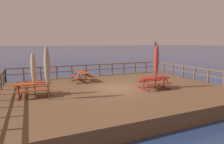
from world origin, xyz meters
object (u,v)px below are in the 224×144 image
(picnic_table_back_right, at_px, (154,80))
(patio_umbrella_short_front, at_px, (156,60))
(patio_umbrella_tall_mid_right, at_px, (34,68))
(patio_umbrella_tall_mid_left, at_px, (47,66))
(picnic_table_mid_centre, at_px, (82,75))
(picnic_table_back_left, at_px, (33,87))
(lamp_post_hooked, at_px, (155,52))

(picnic_table_back_right, xyz_separation_m, patio_umbrella_short_front, (0.07, -0.05, 1.37))
(picnic_table_back_right, distance_m, patio_umbrella_tall_mid_right, 7.60)
(picnic_table_back_right, relative_size, patio_umbrella_tall_mid_left, 0.70)
(picnic_table_mid_centre, relative_size, patio_umbrella_tall_mid_left, 0.65)
(patio_umbrella_tall_mid_right, height_order, patio_umbrella_short_front, patio_umbrella_short_front)
(picnic_table_mid_centre, distance_m, patio_umbrella_tall_mid_right, 4.76)
(picnic_table_mid_centre, xyz_separation_m, patio_umbrella_short_front, (3.87, -4.35, 1.37))
(picnic_table_back_left, relative_size, lamp_post_hooked, 0.62)
(picnic_table_back_right, bearing_deg, patio_umbrella_tall_mid_left, 178.39)
(patio_umbrella_tall_mid_left, height_order, lamp_post_hooked, lamp_post_hooked)
(picnic_table_back_right, height_order, patio_umbrella_tall_mid_left, patio_umbrella_tall_mid_left)
(patio_umbrella_tall_mid_right, relative_size, lamp_post_hooked, 0.79)
(picnic_table_back_right, bearing_deg, picnic_table_back_left, 170.15)
(picnic_table_back_left, height_order, picnic_table_back_right, same)
(picnic_table_mid_centre, bearing_deg, patio_umbrella_tall_mid_right, -140.84)
(patio_umbrella_tall_mid_left, distance_m, lamp_post_hooked, 12.28)
(patio_umbrella_tall_mid_right, distance_m, patio_umbrella_tall_mid_left, 1.36)
(patio_umbrella_short_front, bearing_deg, picnic_table_back_left, 169.86)
(picnic_table_mid_centre, bearing_deg, picnic_table_back_left, -140.69)
(picnic_table_back_left, bearing_deg, patio_umbrella_short_front, -10.14)
(picnic_table_back_left, xyz_separation_m, patio_umbrella_tall_mid_left, (0.71, -1.11, 1.28))
(picnic_table_back_left, bearing_deg, patio_umbrella_tall_mid_right, 46.10)
(patio_umbrella_short_front, relative_size, lamp_post_hooked, 0.95)
(picnic_table_back_right, relative_size, patio_umbrella_tall_mid_right, 0.80)
(patio_umbrella_short_front, bearing_deg, picnic_table_back_right, 142.73)
(lamp_post_hooked, bearing_deg, patio_umbrella_tall_mid_right, -159.81)
(picnic_table_back_left, distance_m, patio_umbrella_tall_mid_left, 1.84)
(picnic_table_back_right, xyz_separation_m, lamp_post_hooked, (4.23, 5.65, 1.55))
(picnic_table_back_left, bearing_deg, picnic_table_mid_centre, 39.31)
(patio_umbrella_short_front, xyz_separation_m, lamp_post_hooked, (4.16, 5.70, 0.18))
(picnic_table_back_left, xyz_separation_m, patio_umbrella_short_front, (7.54, -1.35, 1.37))
(picnic_table_mid_centre, xyz_separation_m, patio_umbrella_tall_mid_left, (-2.96, -4.11, 1.29))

